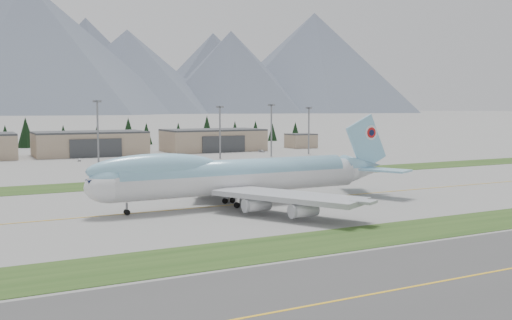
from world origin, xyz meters
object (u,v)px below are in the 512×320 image
boeing_747_freighter (238,176)px  hangar_center (90,143)px  hangar_right (213,140)px  service_vehicle_a (79,161)px  service_vehicle_c (261,152)px  service_vehicle_b (182,158)px

boeing_747_freighter → hangar_center: 150.63m
hangar_right → service_vehicle_a: size_ratio=15.11×
boeing_747_freighter → service_vehicle_a: (-12.30, 122.89, -6.50)m
hangar_center → hangar_right: 60.00m
service_vehicle_a → service_vehicle_c: service_vehicle_c is taller
boeing_747_freighter → service_vehicle_b: boeing_747_freighter is taller
hangar_center → service_vehicle_b: (32.86, -30.60, -5.39)m
boeing_747_freighter → service_vehicle_a: size_ratio=23.34×
hangar_right → service_vehicle_c: (17.33, -18.85, -5.39)m
service_vehicle_a → service_vehicle_b: size_ratio=0.77×
boeing_747_freighter → hangar_center: boeing_747_freighter is taller
hangar_right → service_vehicle_c: size_ratio=12.39×
service_vehicle_a → service_vehicle_c: bearing=14.7°
hangar_center → hangar_right: (60.00, 0.00, 0.00)m
boeing_747_freighter → service_vehicle_b: (30.19, 120.00, -6.50)m
service_vehicle_a → service_vehicle_c: size_ratio=0.82×
hangar_right → service_vehicle_c: bearing=-47.4°
service_vehicle_b → service_vehicle_c: size_ratio=1.06×
boeing_747_freighter → service_vehicle_a: boeing_747_freighter is taller
boeing_747_freighter → service_vehicle_a: 123.67m
boeing_747_freighter → hangar_right: (57.33, 150.60, -1.11)m
hangar_right → service_vehicle_b: size_ratio=11.66×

